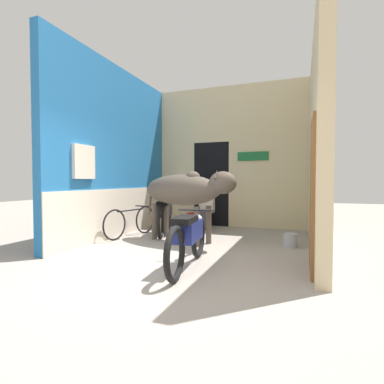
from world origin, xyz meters
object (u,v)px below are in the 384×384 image
motorcycle_far (165,214)px  motorcycle_near (188,236)px  bicycle (131,221)px  bucket (290,240)px  shopkeeper_seated (206,207)px  plastic_stool (194,220)px  cow (185,190)px

motorcycle_far → motorcycle_near: bearing=-57.8°
bicycle → bucket: bicycle is taller
motorcycle_near → bucket: motorcycle_near is taller
bucket → bicycle: bearing=-177.8°
bicycle → shopkeeper_seated: (1.29, 1.55, 0.24)m
shopkeeper_seated → plastic_stool: size_ratio=2.84×
cow → bucket: bearing=7.8°
shopkeeper_seated → bucket: 2.59m
cow → shopkeeper_seated: (-0.08, 1.70, -0.48)m
motorcycle_near → shopkeeper_seated: shopkeeper_seated is taller
motorcycle_far → shopkeeper_seated: shopkeeper_seated is taller
bicycle → bucket: 3.42m
motorcycle_near → bucket: 2.40m
cow → motorcycle_far: cow is taller
cow → motorcycle_near: (0.72, -1.69, -0.61)m
cow → bucket: (2.05, 0.28, -0.93)m
motorcycle_far → shopkeeper_seated: 1.22m
motorcycle_near → bicycle: bearing=138.6°
motorcycle_far → bucket: size_ratio=7.13×
plastic_stool → bucket: 3.01m
cow → shopkeeper_seated: cow is taller
bicycle → plastic_stool: (0.87, 1.73, -0.13)m
motorcycle_near → motorcycle_far: (-1.52, 2.41, 0.01)m
motorcycle_far → bucket: bearing=-8.8°
bicycle → motorcycle_near: bearing=-41.4°
shopkeeper_seated → plastic_stool: (-0.42, 0.19, -0.37)m
motorcycle_far → bicycle: (-0.57, -0.57, -0.13)m
plastic_stool → bucket: size_ratio=1.51×
shopkeeper_seated → motorcycle_far: bearing=-126.6°
bicycle → cow: bearing=-6.3°
shopkeeper_seated → motorcycle_near: bearing=-76.8°
motorcycle_far → bucket: motorcycle_far is taller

